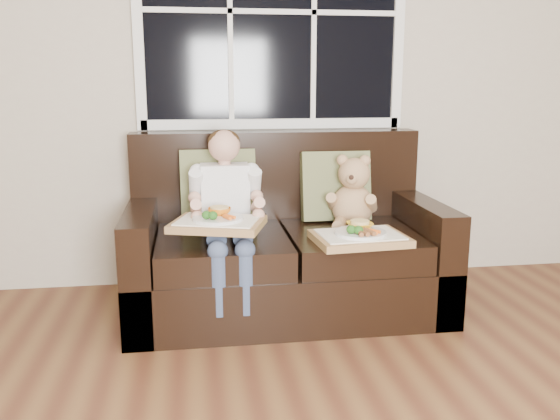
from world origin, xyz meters
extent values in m
cube|color=#C0B69F|center=(0.00, 2.50, 1.35)|extent=(4.50, 0.02, 2.70)
cube|color=black|center=(0.03, 2.48, 1.65)|extent=(1.50, 0.02, 1.25)
cube|color=white|center=(0.03, 2.47, 0.99)|extent=(1.58, 0.04, 0.06)
cube|color=white|center=(-0.75, 2.47, 1.65)|extent=(0.06, 0.04, 1.37)
cube|color=white|center=(0.81, 2.47, 1.65)|extent=(0.06, 0.04, 1.37)
cube|color=white|center=(0.03, 2.47, 1.65)|extent=(1.50, 0.03, 0.03)
cube|color=black|center=(0.03, 1.95, 0.15)|extent=(1.70, 0.90, 0.30)
cube|color=black|center=(-0.74, 1.95, 0.30)|extent=(0.15, 0.90, 0.60)
cube|color=black|center=(0.81, 1.95, 0.30)|extent=(0.15, 0.90, 0.60)
cube|color=black|center=(0.03, 2.33, 0.63)|extent=(1.70, 0.18, 0.66)
cube|color=black|center=(-0.32, 1.87, 0.38)|extent=(0.68, 0.72, 0.15)
cube|color=black|center=(0.38, 1.87, 0.38)|extent=(0.68, 0.72, 0.15)
cube|color=olive|center=(-0.32, 2.17, 0.66)|extent=(0.43, 0.20, 0.43)
cube|color=olive|center=(0.36, 2.17, 0.65)|extent=(0.40, 0.19, 0.41)
cube|color=white|center=(-0.29, 2.00, 0.64)|extent=(0.26, 0.16, 0.36)
sphere|color=tan|center=(-0.29, 1.99, 0.92)|extent=(0.17, 0.17, 0.17)
ellipsoid|color=#332110|center=(-0.29, 2.00, 0.94)|extent=(0.17, 0.17, 0.12)
cylinder|color=#36425E|center=(-0.36, 1.80, 0.49)|extent=(0.10, 0.32, 0.10)
cylinder|color=#36425E|center=(-0.23, 1.80, 0.49)|extent=(0.10, 0.32, 0.10)
cylinder|color=#36425E|center=(-0.36, 1.54, 0.30)|extent=(0.09, 0.09, 0.30)
cylinder|color=#36425E|center=(-0.23, 1.54, 0.30)|extent=(0.09, 0.09, 0.30)
cylinder|color=tan|center=(-0.44, 1.88, 0.68)|extent=(0.07, 0.31, 0.25)
cylinder|color=tan|center=(-0.14, 1.88, 0.68)|extent=(0.07, 0.31, 0.25)
ellipsoid|color=tan|center=(0.43, 2.03, 0.56)|extent=(0.30, 0.27, 0.25)
sphere|color=tan|center=(0.43, 2.01, 0.75)|extent=(0.23, 0.23, 0.18)
sphere|color=tan|center=(0.37, 2.02, 0.82)|extent=(0.06, 0.06, 0.06)
sphere|color=tan|center=(0.49, 2.02, 0.82)|extent=(0.06, 0.06, 0.06)
sphere|color=tan|center=(0.43, 1.95, 0.73)|extent=(0.07, 0.07, 0.07)
sphere|color=black|center=(0.43, 1.92, 0.74)|extent=(0.03, 0.03, 0.03)
cylinder|color=tan|center=(0.37, 1.90, 0.48)|extent=(0.11, 0.15, 0.07)
cylinder|color=tan|center=(0.49, 1.90, 0.48)|extent=(0.11, 0.15, 0.07)
cube|color=#A7864B|center=(-0.35, 1.69, 0.56)|extent=(0.51, 0.45, 0.04)
cube|color=silver|center=(-0.35, 1.69, 0.58)|extent=(0.45, 0.38, 0.01)
cylinder|color=silver|center=(-0.35, 1.68, 0.59)|extent=(0.25, 0.25, 0.02)
imported|color=orange|center=(-0.34, 1.72, 0.62)|extent=(0.14, 0.14, 0.04)
cylinder|color=#E6CD7D|center=(-0.34, 1.72, 0.63)|extent=(0.09, 0.09, 0.02)
ellipsoid|color=#2E5D1D|center=(-0.40, 1.64, 0.62)|extent=(0.05, 0.05, 0.04)
ellipsoid|color=#2E5D1D|center=(-0.37, 1.62, 0.62)|extent=(0.05, 0.05, 0.04)
cylinder|color=orange|center=(-0.30, 1.63, 0.61)|extent=(0.05, 0.07, 0.02)
cube|color=#A7864B|center=(0.37, 1.66, 0.47)|extent=(0.48, 0.38, 0.04)
cube|color=silver|center=(0.37, 1.66, 0.49)|extent=(0.42, 0.32, 0.01)
cylinder|color=silver|center=(0.37, 1.65, 0.50)|extent=(0.26, 0.26, 0.02)
imported|color=gold|center=(0.38, 1.70, 0.53)|extent=(0.14, 0.14, 0.03)
cylinder|color=#E6CD7D|center=(0.38, 1.70, 0.53)|extent=(0.10, 0.10, 0.02)
ellipsoid|color=#2E5D1D|center=(0.31, 1.61, 0.53)|extent=(0.05, 0.05, 0.04)
ellipsoid|color=#2E5D1D|center=(0.34, 1.59, 0.53)|extent=(0.05, 0.05, 0.04)
cylinder|color=orange|center=(0.42, 1.60, 0.52)|extent=(0.05, 0.07, 0.02)
cylinder|color=brown|center=(0.37, 1.58, 0.52)|extent=(0.03, 0.09, 0.02)
camera|label=1|loc=(-0.46, -1.15, 1.25)|focal=38.00mm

